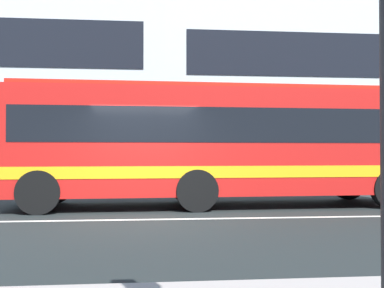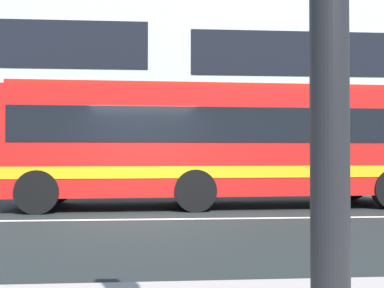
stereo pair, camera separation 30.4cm
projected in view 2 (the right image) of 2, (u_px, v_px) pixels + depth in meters
name	position (u px, v px, depth m)	size (l,w,h in m)	color
ground_plane	(142.00, 220.00, 9.58)	(160.00, 160.00, 0.00)	black
lane_centre_line	(142.00, 219.00, 9.58)	(60.00, 0.16, 0.01)	silver
apartment_block_right	(382.00, 87.00, 26.15)	(24.45, 9.40, 10.23)	silver
transit_bus	(214.00, 141.00, 12.07)	(10.60, 2.89, 3.09)	red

